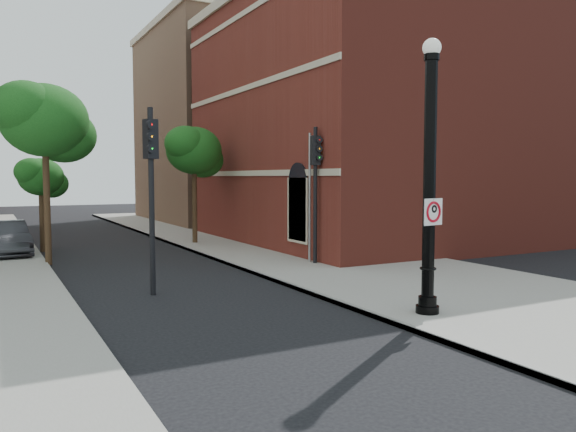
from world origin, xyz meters
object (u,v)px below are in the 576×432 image
parked_car (6,239)px  traffic_signal_left (151,169)px  lamppost (429,191)px  traffic_signal_right (316,173)px  no_parking_sign (433,212)px

parked_car → traffic_signal_left: traffic_signal_left is taller
lamppost → traffic_signal_left: lamppost is taller
traffic_signal_right → no_parking_sign: bearing=-87.9°
traffic_signal_left → parked_car: bearing=91.4°
lamppost → traffic_signal_left: bearing=131.8°
parked_car → traffic_signal_right: bearing=-44.5°
no_parking_sign → traffic_signal_right: bearing=70.4°
no_parking_sign → lamppost: bearing=74.8°
no_parking_sign → traffic_signal_right: 8.24m
parked_car → no_parking_sign: bearing=-67.5°
lamppost → traffic_signal_right: bearing=78.3°
parked_car → traffic_signal_left: 11.50m
lamppost → no_parking_sign: size_ratio=10.49×
lamppost → no_parking_sign: 0.50m
parked_car → traffic_signal_left: bearing=-76.9°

